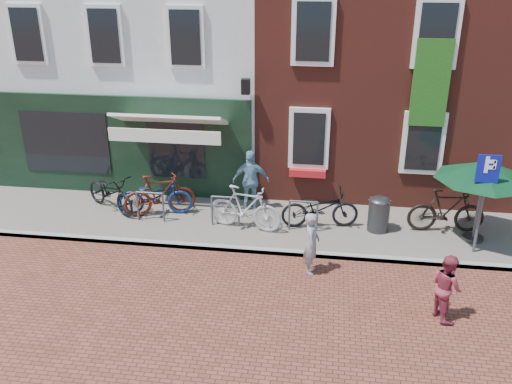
# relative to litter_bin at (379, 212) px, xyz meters

# --- Properties ---
(ground) EXTENTS (80.00, 80.00, 0.00)m
(ground) POSITION_rel_litter_bin_xyz_m (-2.39, -1.49, -0.61)
(ground) COLOR brown
(sidewalk) EXTENTS (24.00, 3.00, 0.10)m
(sidewalk) POSITION_rel_litter_bin_xyz_m (-1.39, 0.01, -0.56)
(sidewalk) COLOR slate
(sidewalk) RESTS_ON ground
(building_stucco) EXTENTS (8.00, 8.00, 9.00)m
(building_stucco) POSITION_rel_litter_bin_xyz_m (-7.39, 5.51, 3.89)
(building_stucco) COLOR silver
(building_stucco) RESTS_ON ground
(building_brick_mid) EXTENTS (6.00, 8.00, 10.00)m
(building_brick_mid) POSITION_rel_litter_bin_xyz_m (-0.39, 5.51, 4.39)
(building_brick_mid) COLOR maroon
(building_brick_mid) RESTS_ON ground
(litter_bin) EXTENTS (0.53, 0.53, 0.98)m
(litter_bin) POSITION_rel_litter_bin_xyz_m (0.00, 0.00, 0.00)
(litter_bin) COLOR #353638
(litter_bin) RESTS_ON sidewalk
(parking_sign) EXTENTS (0.50, 0.08, 2.43)m
(parking_sign) POSITION_rel_litter_bin_xyz_m (2.19, -0.84, 1.16)
(parking_sign) COLOR #4C4C4F
(parking_sign) RESTS_ON sidewalk
(parasol) EXTENTS (2.29, 2.29, 2.15)m
(parasol) POSITION_rel_litter_bin_xyz_m (2.30, -0.19, 1.40)
(parasol) COLOR #4C4C4F
(parasol) RESTS_ON sidewalk
(woman) EXTENTS (0.36, 0.54, 1.44)m
(woman) POSITION_rel_litter_bin_xyz_m (-1.60, -2.10, 0.11)
(woman) COLOR gray
(woman) RESTS_ON ground
(boy) EXTENTS (0.72, 0.80, 1.36)m
(boy) POSITION_rel_litter_bin_xyz_m (1.06, -3.43, 0.07)
(boy) COLOR #932F42
(boy) RESTS_ON ground
(cafe_person) EXTENTS (1.04, 0.56, 1.69)m
(cafe_person) POSITION_rel_litter_bin_xyz_m (-3.39, 0.82, 0.34)
(cafe_person) COLOR #739DB8
(cafe_person) RESTS_ON sidewalk
(bicycle_0) EXTENTS (2.03, 1.67, 1.04)m
(bicycle_0) POSITION_rel_litter_bin_xyz_m (-7.18, 0.24, 0.01)
(bicycle_0) COLOR black
(bicycle_0) RESTS_ON sidewalk
(bicycle_1) EXTENTS (1.98, 1.22, 1.15)m
(bicycle_1) POSITION_rel_litter_bin_xyz_m (-5.75, 0.13, 0.07)
(bicycle_1) COLOR #54190D
(bicycle_1) RESTS_ON sidewalk
(bicycle_2) EXTENTS (2.07, 1.04, 1.04)m
(bicycle_2) POSITION_rel_litter_bin_xyz_m (-5.89, 0.17, 0.01)
(bicycle_2) COLOR navy
(bicycle_2) RESTS_ON sidewalk
(bicycle_3) EXTENTS (1.99, 0.92, 1.15)m
(bicycle_3) POSITION_rel_litter_bin_xyz_m (-3.35, -0.38, 0.07)
(bicycle_3) COLOR #A3A3A6
(bicycle_3) RESTS_ON sidewalk
(bicycle_4) EXTENTS (2.07, 1.03, 1.04)m
(bicycle_4) POSITION_rel_litter_bin_xyz_m (-1.48, -0.00, 0.01)
(bicycle_4) COLOR black
(bicycle_4) RESTS_ON sidewalk
(bicycle_5) EXTENTS (1.96, 0.72, 1.15)m
(bicycle_5) POSITION_rel_litter_bin_xyz_m (1.67, 0.18, 0.07)
(bicycle_5) COLOR black
(bicycle_5) RESTS_ON sidewalk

